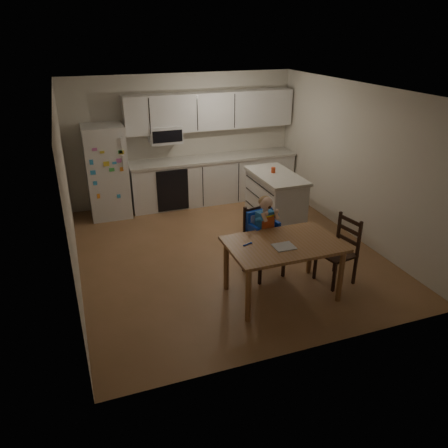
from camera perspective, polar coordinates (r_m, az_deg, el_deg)
room at (r=6.95m, az=-1.07°, el=7.38°), size 4.52×5.01×2.51m
refrigerator at (r=8.35m, az=-15.06°, el=6.61°), size 0.72×0.70×1.70m
kitchen_run at (r=8.81m, az=-1.68°, el=8.53°), size 3.37×0.62×2.15m
kitchen_island at (r=7.76m, az=6.68°, el=3.11°), size 0.68×1.31×0.96m
red_cup at (r=7.67m, az=6.45°, el=7.02°), size 0.08×0.08×0.09m
dining_table at (r=5.65m, az=7.77°, el=-3.38°), size 1.45×0.93×0.77m
napkin at (r=5.49m, az=7.84°, el=-2.93°), size 0.26×0.22×0.01m
toddler_spoon at (r=5.50m, az=3.03°, el=-2.67°), size 0.12×0.06×0.02m
chair_booster at (r=6.12m, az=5.10°, el=-0.44°), size 0.52×0.52×1.20m
chair_side at (r=6.21m, az=15.20°, el=-2.75°), size 0.49×0.49×0.95m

